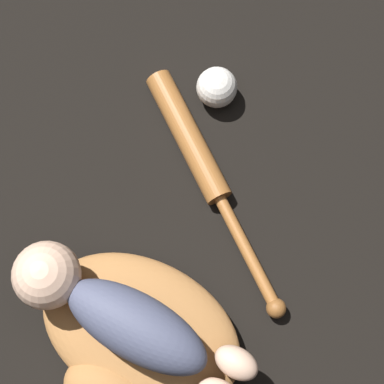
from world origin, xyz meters
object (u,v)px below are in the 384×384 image
baseball_bat (200,160)px  baby_figure (116,315)px  baseball_glove (136,341)px  baseball (217,87)px

baseball_bat → baby_figure: bearing=69.7°
baseball_glove → baseball_bat: size_ratio=0.94×
baseball_glove → baseball_bat: baseball_glove is taller
baseball_glove → baseball_bat: (-0.08, -0.31, -0.01)m
baseball_bat → baseball_glove: bearing=75.9°
baseball_glove → baseball: 0.45m
baseball_bat → baseball: (-0.02, -0.13, 0.01)m
baseball_glove → baby_figure: size_ratio=1.03×
baby_figure → baseball: baby_figure is taller
baseball_glove → baseball: size_ratio=5.41×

